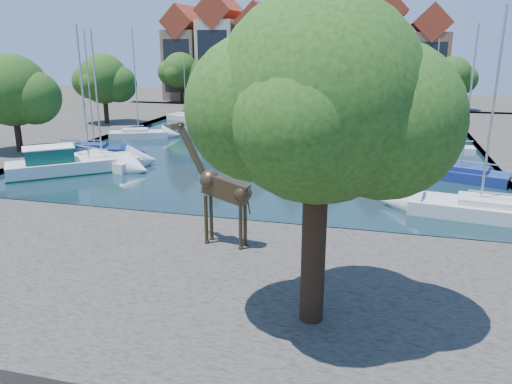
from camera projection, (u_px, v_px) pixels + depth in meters
ground at (199, 224)px, 27.26m from camera, size 160.00×160.00×0.00m
water_basin at (285, 142)px, 49.52m from camera, size 38.00×50.00×0.08m
near_quay at (138, 275)px, 20.70m from camera, size 50.00×14.00×0.50m
far_quay at (324, 104)px, 79.15m from camera, size 60.00×16.00×0.50m
left_quay at (64, 130)px, 55.44m from camera, size 14.00×52.00×0.50m
plane_tree at (322, 106)px, 14.89m from camera, size 8.32×6.40×10.62m
townhouse_west_end at (187, 57)px, 82.60m from camera, size 5.44×9.18×14.93m
townhouse_west_mid at (221, 51)px, 80.91m from camera, size 5.94×9.18×16.79m
townhouse_west_inner at (260, 57)px, 79.61m from camera, size 6.43×9.18×15.15m
townhouse_center at (301, 51)px, 77.77m from camera, size 5.44×9.18×16.93m
townhouse_east_inner at (339, 55)px, 76.51m from camera, size 5.94×9.18×15.79m
townhouse_east_mid at (383, 53)px, 74.85m from camera, size 6.43×9.18×16.65m
townhouse_east_end at (428, 60)px, 73.58m from camera, size 5.44×9.18×14.43m
far_tree_far_west at (181, 72)px, 77.86m from camera, size 7.28×5.60×7.68m
far_tree_west at (230, 73)px, 75.98m from camera, size 6.76×5.20×7.36m
far_tree_mid_west at (281, 73)px, 74.00m from camera, size 7.80×6.00×8.00m
far_tree_mid_east at (335, 75)px, 72.14m from camera, size 7.02×5.40×7.52m
far_tree_east at (393, 75)px, 70.19m from camera, size 7.54×5.80×7.84m
far_tree_far_east at (453, 77)px, 68.33m from camera, size 6.76×5.20×7.36m
side_tree_left_near at (13, 93)px, 41.81m from camera, size 7.80×6.00×8.20m
side_tree_left_far at (104, 81)px, 56.93m from camera, size 7.28×5.60×7.88m
giraffe_statue at (220, 187)px, 22.55m from camera, size 3.89×1.01×5.55m
motorsailer at (69, 162)px, 37.41m from camera, size 9.02×8.14×10.67m
sailboat_left_a at (102, 159)px, 39.49m from camera, size 6.92×4.07×10.41m
sailboat_left_b at (95, 149)px, 43.71m from camera, size 6.59×3.66×10.51m
sailboat_left_c at (139, 133)px, 51.37m from camera, size 6.22×4.20×10.85m
sailboat_left_d at (186, 116)px, 63.28m from camera, size 5.38×3.30×7.76m
sailboat_left_e at (221, 108)px, 71.10m from camera, size 4.69×2.59×7.81m
sailboat_right_a at (480, 206)px, 28.05m from camera, size 7.90×3.71×11.29m
sailboat_right_b at (461, 172)px, 35.59m from camera, size 6.72×4.15×10.66m
sailboat_right_c at (447, 148)px, 44.40m from camera, size 4.66×1.71×8.19m
sailboat_right_d at (432, 119)px, 60.63m from camera, size 6.32×4.39×9.99m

